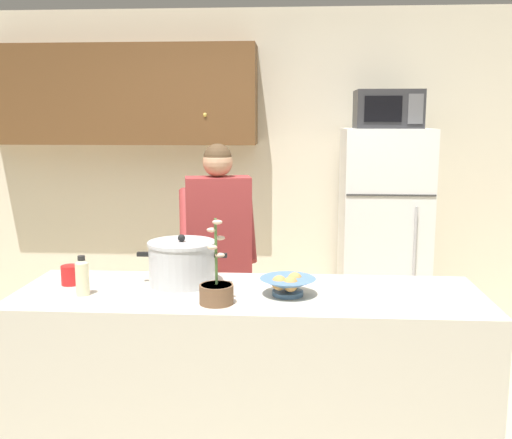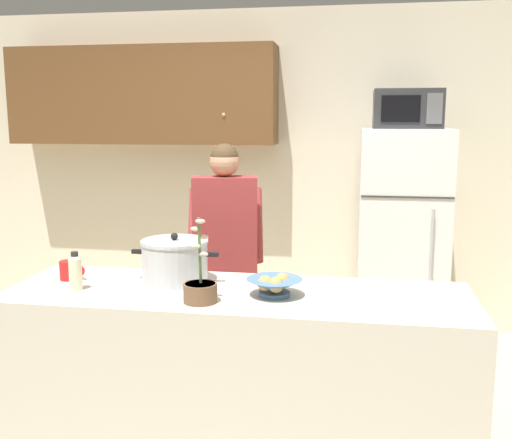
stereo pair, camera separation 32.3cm
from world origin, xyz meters
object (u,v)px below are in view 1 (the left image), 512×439
Objects in this scene: microwave at (388,109)px; coffee_mug at (71,275)px; refrigerator at (383,237)px; person_near_pot at (218,240)px; potted_orchid at (216,290)px; bottle_near_edge at (82,276)px; cooking_pot at (182,263)px; bread_bowl at (288,285)px.

coffee_mug is at bearing -135.07° from microwave.
person_near_pot is at bearing -141.54° from refrigerator.
potted_orchid is at bearing -116.61° from refrigerator.
coffee_mug is at bearing -125.19° from person_near_pot.
potted_orchid reaches higher than bottle_near_edge.
cooking_pot is at bearing -95.03° from person_near_pot.
bottle_near_edge is (-0.49, -1.03, 0.04)m from person_near_pot.
microwave is 0.31× the size of person_near_pot.
refrigerator is at bearing 38.46° from person_near_pot.
bottle_near_edge is at bearing -130.49° from microwave.
person_near_pot is at bearing 54.81° from coffee_mug.
refrigerator reaches higher than bread_bowl.
microwave is 2.16m from bread_bowl.
cooking_pot is 0.37m from potted_orchid.
refrigerator is 0.97m from microwave.
potted_orchid reaches higher than cooking_pot.
bottle_near_edge is at bearing -115.46° from person_near_pot.
microwave is at bearing -89.93° from refrigerator.
refrigerator is 2.14m from cooking_pot.
potted_orchid is (0.75, -0.25, 0.02)m from coffee_mug.
bread_bowl is (0.52, -0.16, -0.06)m from cooking_pot.
bottle_near_edge is at bearing -54.96° from coffee_mug.
person_near_pot reaches higher than cooking_pot.
person_near_pot is 1.07m from bread_bowl.
bread_bowl is at bearing -110.56° from refrigerator.
bread_bowl is (-0.71, -1.87, -0.82)m from microwave.
potted_orchid is (0.21, -0.30, -0.04)m from cooking_pot.
refrigerator reaches higher than cooking_pot.
refrigerator is 3.44× the size of microwave.
microwave is 1.86× the size of bread_bowl.
bottle_near_edge is (-1.65, -1.93, -0.78)m from microwave.
person_near_pot is 3.57× the size of cooking_pot.
refrigerator is 2.51m from coffee_mug.
bottle_near_edge is (-0.42, -0.21, -0.02)m from cooking_pot.
refrigerator is at bearing 49.83° from bottle_near_edge.
bread_bowl is at bearing -16.79° from cooking_pot.
microwave is 1.09× the size of cooking_pot.
refrigerator reaches higher than bottle_near_edge.
potted_orchid is (0.14, -1.12, 0.01)m from person_near_pot.
person_near_pot reaches higher than bread_bowl.
refrigerator is at bearing 45.28° from coffee_mug.
potted_orchid is (-1.02, -2.04, 0.16)m from refrigerator.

